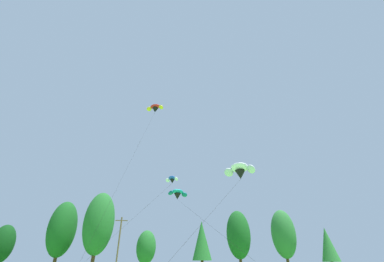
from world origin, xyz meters
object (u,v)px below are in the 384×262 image
at_px(parafoil_kite_high_red_yellow, 155,108).
at_px(parafoil_kite_low_blue_white, 172,180).
at_px(utility_pole, 119,244).
at_px(parafoil_kite_mid_white, 240,171).
at_px(parafoil_kite_far_teal, 178,194).

relative_size(parafoil_kite_high_red_yellow, parafoil_kite_low_blue_white, 1.78).
relative_size(utility_pole, parafoil_kite_high_red_yellow, 0.40).
bearing_deg(utility_pole, parafoil_kite_mid_white, -59.24).
relative_size(parafoil_kite_far_teal, parafoil_kite_low_blue_white, 1.66).
height_order(utility_pole, parafoil_kite_mid_white, parafoil_kite_mid_white).
distance_m(utility_pole, parafoil_kite_high_red_yellow, 24.67).
xyz_separation_m(parafoil_kite_mid_white, parafoil_kite_low_blue_white, (-6.53, 11.40, 2.16)).
distance_m(utility_pole, parafoil_kite_low_blue_white, 17.39).
distance_m(parafoil_kite_high_red_yellow, parafoil_kite_far_teal, 14.32).
bearing_deg(parafoil_kite_high_red_yellow, parafoil_kite_far_teal, 22.80).
bearing_deg(parafoil_kite_far_teal, utility_pole, 126.23).
height_order(parafoil_kite_high_red_yellow, parafoil_kite_mid_white, parafoil_kite_high_red_yellow).
bearing_deg(utility_pole, parafoil_kite_high_red_yellow, -71.39).
xyz_separation_m(parafoil_kite_high_red_yellow, parafoil_kite_far_teal, (4.29, 1.80, -13.54)).
bearing_deg(parafoil_kite_mid_white, parafoil_kite_low_blue_white, 119.78).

